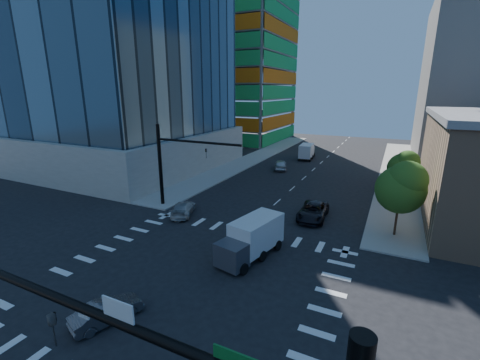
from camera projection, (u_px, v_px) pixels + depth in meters
The scene contains 14 objects.
ground at pixel (189, 281), 21.92m from camera, with size 160.00×160.00×0.00m, color black.
road_markings at pixel (189, 281), 21.92m from camera, with size 20.00×20.00×0.01m, color silver.
sidewalk_ne at pixel (397, 172), 51.29m from camera, with size 5.00×60.00×0.15m, color gray.
sidewalk_nw at pixel (254, 158), 61.81m from camera, with size 5.00×60.00×0.15m, color gray.
construction_building at pixel (236, 41), 80.49m from camera, with size 25.16×34.50×70.60m.
signal_mast_nw at pixel (171, 159), 34.61m from camera, with size 10.20×0.40×9.00m.
tree_south at pixel (403, 187), 27.39m from camera, with size 4.16×4.16×6.82m.
tree_north at pixel (404, 166), 37.84m from camera, with size 3.54×3.52×5.78m.
car_nb_far at pixel (313, 211), 32.54m from camera, with size 2.59×5.61×1.56m, color black.
car_sb_near at pixel (183, 208), 33.60m from camera, with size 1.94×4.78×1.39m, color #B3B3B3.
car_sb_mid at pixel (281, 165), 52.89m from camera, with size 1.90×4.72×1.61m, color silver.
car_sb_cross at pixel (107, 312), 17.97m from camera, with size 1.36×3.91×1.29m, color #48484D.
box_truck_near at pixel (249, 242), 24.69m from camera, with size 3.58×6.10×3.00m.
box_truck_far at pixel (307, 152), 61.14m from camera, with size 2.79×5.68×2.89m.
Camera 1 is at (11.58, -15.77, 12.59)m, focal length 24.00 mm.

